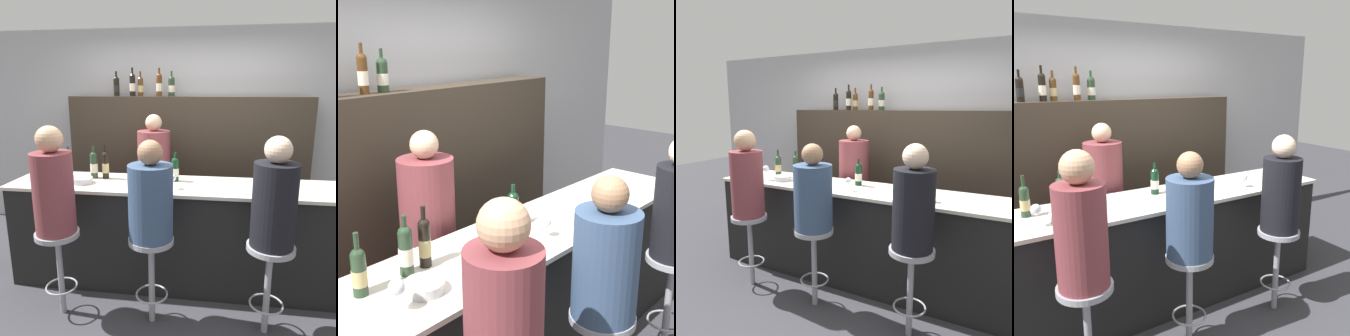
{
  "view_description": "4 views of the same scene",
  "coord_description": "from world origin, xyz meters",
  "views": [
    {
      "loc": [
        0.33,
        -2.59,
        1.86
      ],
      "look_at": [
        -0.08,
        0.29,
        1.15
      ],
      "focal_mm": 35.0,
      "sensor_mm": 36.0,
      "label": 1
    },
    {
      "loc": [
        -2.06,
        -1.38,
        2.17
      ],
      "look_at": [
        -0.2,
        0.31,
        1.44
      ],
      "focal_mm": 50.0,
      "sensor_mm": 36.0,
      "label": 2
    },
    {
      "loc": [
        1.42,
        -2.63,
        1.81
      ],
      "look_at": [
        -0.15,
        0.33,
        1.18
      ],
      "focal_mm": 35.0,
      "sensor_mm": 36.0,
      "label": 3
    },
    {
      "loc": [
        -1.47,
        -2.4,
        1.98
      ],
      "look_at": [
        0.18,
        0.29,
        1.23
      ],
      "focal_mm": 40.0,
      "sensor_mm": 36.0,
      "label": 4
    }
  ],
  "objects": [
    {
      "name": "guest_seated_middle",
      "position": [
        -0.12,
        -0.31,
        1.06
      ],
      "size": [
        0.34,
        0.34,
        0.76
      ],
      "color": "#334766",
      "rests_on": "bar_stool_middle"
    },
    {
      "name": "wine_bottle_backbar_3",
      "position": [
        -0.35,
        1.47,
        1.91
      ],
      "size": [
        0.07,
        0.07,
        0.34
      ],
      "color": "#4C2D14",
      "rests_on": "back_bar_cabinet"
    },
    {
      "name": "wine_bottle_backbar_0",
      "position": [
        -0.89,
        1.47,
        1.89
      ],
      "size": [
        0.07,
        0.07,
        0.3
      ],
      "color": "black",
      "rests_on": "back_bar_cabinet"
    },
    {
      "name": "wine_bottle_counter_3",
      "position": [
        -0.03,
        0.41,
        1.11
      ],
      "size": [
        0.07,
        0.07,
        0.28
      ],
      "color": "black",
      "rests_on": "bar_counter"
    },
    {
      "name": "back_bar_cabinet",
      "position": [
        0.0,
        1.47,
        0.88
      ],
      "size": [
        2.95,
        0.28,
        1.77
      ],
      "color": "#382D23",
      "rests_on": "ground_plane"
    },
    {
      "name": "wine_glass_1",
      "position": [
        -0.02,
        0.16,
        1.09
      ],
      "size": [
        0.07,
        0.07,
        0.13
      ],
      "color": "silver",
      "rests_on": "bar_counter"
    },
    {
      "name": "wine_glass_2",
      "position": [
        0.77,
        0.16,
        1.09
      ],
      "size": [
        0.07,
        0.07,
        0.13
      ],
      "color": "silver",
      "rests_on": "bar_counter"
    },
    {
      "name": "wine_glass_0",
      "position": [
        -1.06,
        0.16,
        1.12
      ],
      "size": [
        0.07,
        0.07,
        0.16
      ],
      "color": "silver",
      "rests_on": "bar_counter"
    },
    {
      "name": "bar_stool_middle",
      "position": [
        -0.12,
        -0.31,
        0.57
      ],
      "size": [
        0.35,
        0.35,
        0.74
      ],
      "color": "gray",
      "rests_on": "ground_plane"
    },
    {
      "name": "metal_bowl",
      "position": [
        -0.88,
        0.22,
        1.02
      ],
      "size": [
        0.19,
        0.19,
        0.05
      ],
      "color": "#B7B7BC",
      "rests_on": "bar_counter"
    },
    {
      "name": "guest_seated_right",
      "position": [
        0.77,
        -0.31,
        1.09
      ],
      "size": [
        0.31,
        0.31,
        0.81
      ],
      "color": "black",
      "rests_on": "bar_stool_right"
    },
    {
      "name": "wine_bottle_counter_0",
      "position": [
        -1.09,
        0.41,
        1.12
      ],
      "size": [
        0.07,
        0.07,
        0.31
      ],
      "color": "#233823",
      "rests_on": "bar_counter"
    },
    {
      "name": "wine_bottle_counter_1",
      "position": [
        -0.83,
        0.41,
        1.13
      ],
      "size": [
        0.07,
        0.07,
        0.32
      ],
      "color": "#233823",
      "rests_on": "bar_counter"
    },
    {
      "name": "bar_stool_right",
      "position": [
        0.77,
        -0.31,
        0.57
      ],
      "size": [
        0.35,
        0.35,
        0.74
      ],
      "color": "gray",
      "rests_on": "ground_plane"
    },
    {
      "name": "wine_bottle_backbar_4",
      "position": [
        -0.2,
        1.47,
        1.89
      ],
      "size": [
        0.08,
        0.08,
        0.3
      ],
      "color": "#233823",
      "rests_on": "back_bar_cabinet"
    },
    {
      "name": "tasting_menu",
      "position": [
        0.39,
        0.18,
        1.0
      ],
      "size": [
        0.21,
        0.3,
        0.0
      ],
      "color": "white",
      "rests_on": "bar_counter"
    },
    {
      "name": "wine_bottle_backbar_2",
      "position": [
        -0.59,
        1.47,
        1.89
      ],
      "size": [
        0.07,
        0.07,
        0.3
      ],
      "color": "#4C2D14",
      "rests_on": "back_bar_cabinet"
    },
    {
      "name": "wine_bottle_backbar_1",
      "position": [
        -0.69,
        1.47,
        1.91
      ],
      "size": [
        0.07,
        0.07,
        0.34
      ],
      "color": "black",
      "rests_on": "back_bar_cabinet"
    },
    {
      "name": "bar_stool_left",
      "position": [
        -0.9,
        -0.31,
        0.57
      ],
      "size": [
        0.35,
        0.35,
        0.74
      ],
      "color": "gray",
      "rests_on": "ground_plane"
    },
    {
      "name": "ground_plane",
      "position": [
        0.0,
        0.0,
        0.0
      ],
      "size": [
        16.0,
        16.0,
        0.0
      ],
      "primitive_type": "plane",
      "color": "#333338"
    },
    {
      "name": "bartender",
      "position": [
        -0.32,
        0.89,
        0.73
      ],
      "size": [
        0.36,
        0.36,
        1.59
      ],
      "color": "brown",
      "rests_on": "ground_plane"
    },
    {
      "name": "guest_seated_left",
      "position": [
        -0.9,
        -0.31,
        1.11
      ],
      "size": [
        0.32,
        0.32,
        0.86
      ],
      "color": "brown",
      "rests_on": "bar_stool_left"
    },
    {
      "name": "wine_bottle_counter_2",
      "position": [
        -0.71,
        0.41,
        1.13
      ],
      "size": [
        0.07,
        0.07,
        0.33
      ],
      "color": "black",
      "rests_on": "bar_counter"
    },
    {
      "name": "wall_back",
      "position": [
        0.0,
        1.7,
        1.3
      ],
      "size": [
        6.4,
        0.05,
        2.6
      ],
      "color": "#B2B2B7",
      "rests_on": "ground_plane"
    },
    {
      "name": "bar_counter",
      "position": [
        0.0,
        0.3,
        0.5
      ],
      "size": [
        3.15,
        0.65,
        1.0
      ],
      "color": "black",
      "rests_on": "ground_plane"
    }
  ]
}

